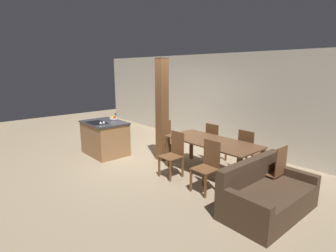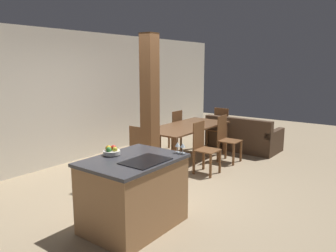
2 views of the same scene
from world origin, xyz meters
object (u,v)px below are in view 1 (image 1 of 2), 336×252
(dining_chair_near_left, at_px, (174,154))
(dining_table, at_px, (212,145))
(dining_chair_head_end, at_px, (168,139))
(dining_chair_foot_end, at_px, (274,171))
(dining_chair_far_left, at_px, (214,142))
(dining_chair_far_right, at_px, (248,150))
(couch, at_px, (267,196))
(timber_post, at_px, (162,111))
(wine_glass_middle, at_px, (104,122))
(dining_chair_near_right, at_px, (208,165))
(wine_glass_near, at_px, (101,123))
(fruit_bowl, at_px, (114,118))
(kitchen_island, at_px, (105,138))

(dining_chair_near_left, bearing_deg, dining_table, 55.83)
(dining_chair_head_end, bearing_deg, dining_table, -90.00)
(dining_table, distance_m, dining_chair_foot_end, 1.43)
(dining_chair_far_left, relative_size, dining_chair_far_right, 1.00)
(dining_chair_head_end, relative_size, couch, 0.58)
(timber_post, bearing_deg, dining_chair_head_end, 87.01)
(timber_post, bearing_deg, wine_glass_middle, -125.66)
(dining_chair_near_right, xyz_separation_m, dining_chair_far_left, (-0.94, 1.38, 0.00))
(dining_chair_near_left, height_order, dining_chair_far_right, same)
(dining_table, distance_m, dining_chair_near_right, 0.85)
(timber_post, bearing_deg, wine_glass_near, -123.83)
(dining_chair_far_right, relative_size, timber_post, 0.38)
(dining_chair_far_right, distance_m, dining_chair_head_end, 2.01)
(wine_glass_near, relative_size, wine_glass_middle, 1.00)
(wine_glass_near, xyz_separation_m, dining_chair_head_end, (0.84, 1.43, -0.50))
(dining_chair_head_end, bearing_deg, dining_chair_near_right, -110.07)
(dining_table, xyz_separation_m, dining_chair_far_right, (0.47, 0.69, -0.17))
(fruit_bowl, distance_m, dining_chair_head_end, 1.67)
(dining_table, height_order, timber_post, timber_post)
(wine_glass_middle, xyz_separation_m, dining_table, (2.26, 1.35, -0.33))
(dining_chair_far_left, bearing_deg, wine_glass_near, 49.83)
(kitchen_island, height_order, dining_chair_head_end, dining_chair_head_end)
(fruit_bowl, xyz_separation_m, timber_post, (1.41, 0.55, 0.32))
(couch, height_order, timber_post, timber_post)
(fruit_bowl, distance_m, couch, 4.49)
(wine_glass_near, relative_size, timber_post, 0.05)
(fruit_bowl, bearing_deg, dining_chair_far_right, 23.37)
(fruit_bowl, height_order, dining_table, fruit_bowl)
(couch, distance_m, timber_post, 3.21)
(dining_table, height_order, dining_chair_near_left, dining_chair_near_left)
(dining_table, distance_m, dining_chair_far_right, 0.85)
(kitchen_island, bearing_deg, dining_chair_near_right, 6.44)
(wine_glass_middle, height_order, dining_table, wine_glass_middle)
(dining_table, xyz_separation_m, dining_chair_near_right, (0.47, -0.69, -0.17))
(fruit_bowl, height_order, couch, fruit_bowl)
(dining_chair_near_right, bearing_deg, dining_table, 124.17)
(wine_glass_near, distance_m, dining_chair_foot_end, 3.98)
(wine_glass_middle, bearing_deg, kitchen_island, 151.25)
(dining_chair_head_end, xyz_separation_m, timber_post, (-0.01, -0.19, 0.76))
(wine_glass_near, xyz_separation_m, dining_table, (2.26, 1.43, -0.33))
(wine_glass_middle, bearing_deg, dining_chair_head_end, 58.10)
(wine_glass_near, distance_m, dining_table, 2.69)
(dining_table, xyz_separation_m, timber_post, (-1.43, -0.19, 0.59))
(kitchen_island, height_order, dining_chair_foot_end, dining_chair_foot_end)
(wine_glass_near, distance_m, couch, 4.02)
(fruit_bowl, bearing_deg, timber_post, 21.18)
(dining_table, relative_size, couch, 1.25)
(fruit_bowl, relative_size, wine_glass_middle, 1.61)
(dining_chair_far_left, xyz_separation_m, dining_chair_foot_end, (1.88, -0.69, 0.00))
(dining_table, bearing_deg, dining_chair_head_end, -180.00)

